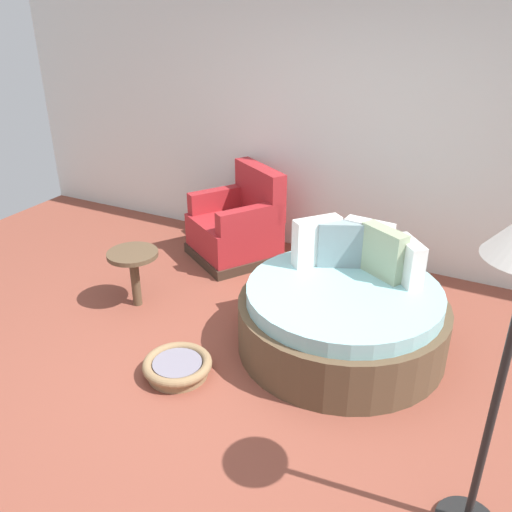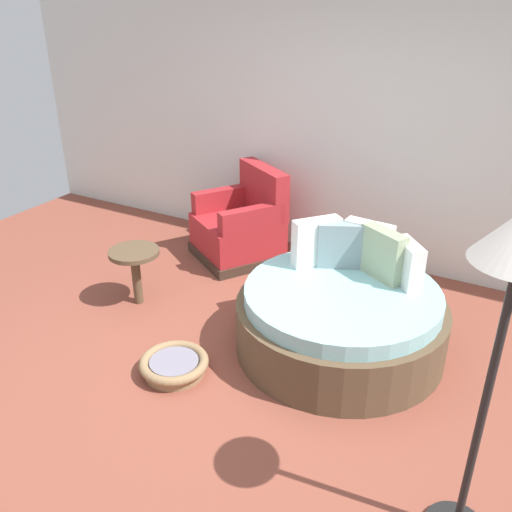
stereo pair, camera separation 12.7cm
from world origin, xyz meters
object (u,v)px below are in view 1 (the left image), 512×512
Objects in this scene: pet_basket at (177,366)px; side_table at (133,262)px; round_daybed at (343,314)px; red_armchair at (238,227)px.

side_table is (-0.89, 0.66, 0.35)m from pet_basket.
red_armchair reaches higher than round_daybed.
round_daybed is at bearing -34.69° from red_armchair.
red_armchair reaches higher than side_table.
pet_basket is (0.56, -1.95, -0.26)m from red_armchair.
round_daybed is 3.16× the size of pet_basket.
round_daybed is 3.10× the size of side_table.
pet_basket is (-0.94, -0.91, -0.21)m from round_daybed.
pet_basket is 0.98× the size of side_table.
pet_basket is 1.17m from side_table.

